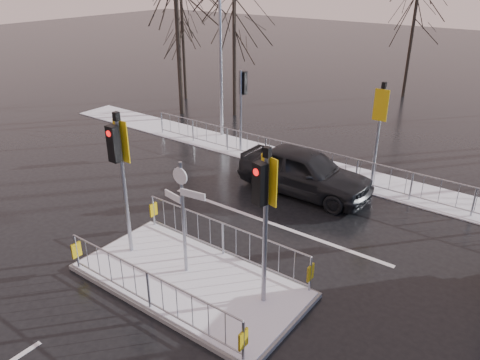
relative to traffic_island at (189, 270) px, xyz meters
The scene contains 10 objects.
ground 0.39m from the traffic_island, 42.90° to the right, with size 120.00×120.00×0.00m, color black.
snow_verge 8.60m from the traffic_island, 89.92° to the left, with size 30.00×2.00×0.04m, color white.
lane_markings 0.52m from the traffic_island, 88.07° to the right, with size 8.00×11.38×0.01m.
traffic_island is the anchor object (origin of this frame).
far_kerb_fixtures 8.11m from the traffic_island, 87.84° to the left, with size 18.00×0.65×3.83m.
car_far_lane 6.36m from the traffic_island, 92.21° to the left, with size 1.94×4.83×1.65m, color black.
tree_near_b 15.57m from the traffic_island, 122.60° to the left, with size 4.00×4.00×7.55m.
tree_near_c 18.84m from the traffic_island, 132.79° to the left, with size 3.50×3.50×6.61m.
tree_far_a 22.52m from the traffic_island, 95.17° to the left, with size 3.75×3.75×7.08m.
street_lamp_left 12.17m from the traffic_island, 124.07° to the left, with size 1.25×0.18×8.20m.
Camera 1 is at (6.87, -7.13, 7.43)m, focal length 35.00 mm.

